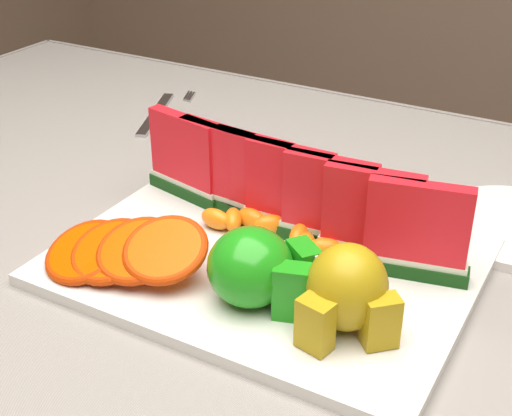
% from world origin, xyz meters
% --- Properties ---
extents(table, '(1.40, 0.90, 0.75)m').
position_xyz_m(table, '(0.00, 0.00, 0.65)').
color(table, '#4A2718').
rests_on(table, ground).
extents(tablecloth, '(1.53, 1.03, 0.20)m').
position_xyz_m(tablecloth, '(0.00, 0.00, 0.72)').
color(tablecloth, slate).
rests_on(tablecloth, table).
extents(platter, '(0.40, 0.30, 0.01)m').
position_xyz_m(platter, '(0.02, 0.01, 0.76)').
color(platter, silver).
rests_on(platter, tablecloth).
extents(apple_cluster, '(0.11, 0.09, 0.07)m').
position_xyz_m(apple_cluster, '(0.04, -0.06, 0.80)').
color(apple_cluster, '#3C8819').
rests_on(apple_cluster, platter).
extents(pear_cluster, '(0.09, 0.09, 0.08)m').
position_xyz_m(pear_cluster, '(0.13, -0.06, 0.81)').
color(pear_cluster, '#9B611B').
rests_on(pear_cluster, platter).
extents(fork, '(0.08, 0.19, 0.00)m').
position_xyz_m(fork, '(-0.33, 0.30, 0.76)').
color(fork, silver).
rests_on(fork, tablecloth).
extents(watermelon_row, '(0.39, 0.07, 0.10)m').
position_xyz_m(watermelon_row, '(0.01, 0.06, 0.82)').
color(watermelon_row, '#0C3514').
rests_on(watermelon_row, platter).
extents(orange_fan_front, '(0.17, 0.12, 0.05)m').
position_xyz_m(orange_fan_front, '(-0.09, -0.08, 0.79)').
color(orange_fan_front, '#F6300E').
rests_on(orange_fan_front, platter).
extents(orange_fan_back, '(0.33, 0.10, 0.05)m').
position_xyz_m(orange_fan_back, '(0.01, 0.13, 0.79)').
color(orange_fan_back, '#F6300E').
rests_on(orange_fan_back, platter).
extents(tangerine_segments, '(0.19, 0.07, 0.02)m').
position_xyz_m(tangerine_segments, '(0.02, 0.03, 0.78)').
color(tangerine_segments, orange).
rests_on(tangerine_segments, platter).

